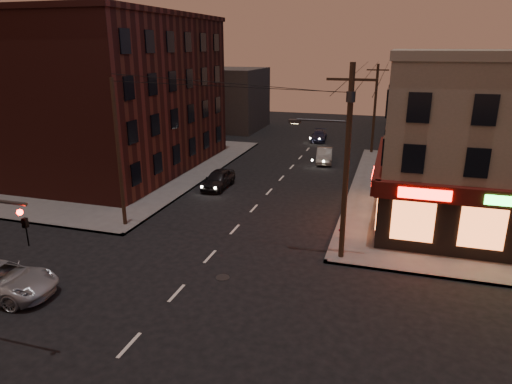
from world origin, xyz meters
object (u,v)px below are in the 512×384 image
at_px(sedan_near, 218,179).
at_px(sedan_far, 319,136).
at_px(fire_hydrant, 342,230).
at_px(sedan_mid, 324,155).

bearing_deg(sedan_near, sedan_far, 78.01).
distance_m(sedan_far, fire_hydrant, 29.41).
height_order(sedan_near, sedan_far, sedan_near).
bearing_deg(sedan_far, sedan_near, -106.60).
xyz_separation_m(sedan_far, fire_hydrant, (6.16, -28.76, 0.02)).
bearing_deg(fire_hydrant, sedan_far, 102.09).
distance_m(sedan_mid, fire_hydrant, 18.77).
height_order(sedan_near, fire_hydrant, sedan_near).
distance_m(sedan_near, sedan_mid, 12.76).
height_order(sedan_mid, fire_hydrant, sedan_mid).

